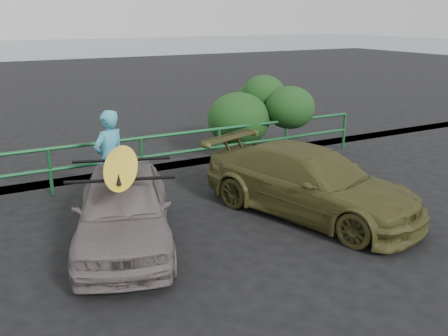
# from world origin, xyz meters

# --- Properties ---
(ground) EXTENTS (80.00, 80.00, 0.00)m
(ground) POSITION_xyz_m (0.00, 0.00, 0.00)
(ground) COLOR black
(guardrail) EXTENTS (14.00, 0.08, 1.04)m
(guardrail) POSITION_xyz_m (0.00, 5.00, 0.52)
(guardrail) COLOR #164F27
(guardrail) RESTS_ON ground
(shrub_right) EXTENTS (3.20, 2.40, 2.36)m
(shrub_right) POSITION_xyz_m (5.00, 5.50, 1.18)
(shrub_right) COLOR #1A4218
(shrub_right) RESTS_ON ground
(sedan) EXTENTS (2.62, 4.01, 1.27)m
(sedan) POSITION_xyz_m (-0.38, 1.97, 0.63)
(sedan) COLOR #695E5D
(sedan) RESTS_ON ground
(olive_vehicle) EXTENTS (3.06, 4.69, 1.26)m
(olive_vehicle) POSITION_xyz_m (3.11, 1.57, 0.63)
(olive_vehicle) COLOR #44431E
(olive_vehicle) RESTS_ON ground
(man) EXTENTS (0.83, 0.71, 1.93)m
(man) POSITION_xyz_m (-0.06, 3.76, 0.96)
(man) COLOR teal
(man) RESTS_ON ground
(roof_rack) EXTENTS (1.90, 1.59, 0.05)m
(roof_rack) POSITION_xyz_m (-0.38, 1.97, 1.30)
(roof_rack) COLOR black
(roof_rack) RESTS_ON sedan
(surfboard) EXTENTS (1.34, 2.62, 0.08)m
(surfboard) POSITION_xyz_m (-0.38, 1.97, 1.36)
(surfboard) COLOR yellow
(surfboard) RESTS_ON roof_rack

